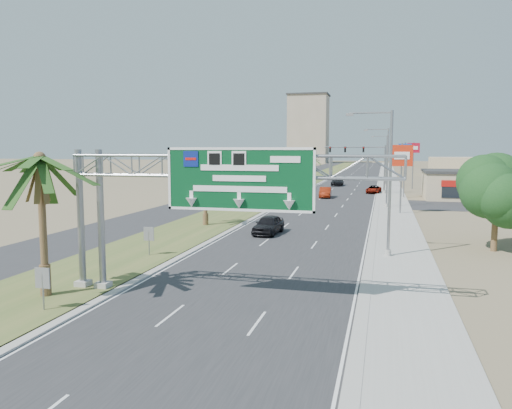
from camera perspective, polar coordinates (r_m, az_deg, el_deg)
The scene contains 30 objects.
ground at distance 16.55m, azimuth -13.54°, elevation -20.49°, with size 600.00×600.00×0.00m, color #8C7A59.
road at distance 123.41m, azimuth 11.09°, elevation 2.83°, with size 12.00×300.00×0.02m, color #28282B.
sidewalk_right at distance 123.21m, azimuth 15.05°, elevation 2.75°, with size 4.00×300.00×0.10m, color #9E9B93.
median_grass at distance 124.38m, azimuth 6.49°, elevation 2.96°, with size 7.00×300.00×0.12m, color #455B28.
opposing_road at distance 125.54m, azimuth 3.32°, elevation 3.00°, with size 8.00×300.00×0.02m, color #28282B.
sign_gantry at distance 24.35m, azimuth -5.17°, elevation 3.13°, with size 16.75×1.24×7.50m.
palm_near at distance 26.56m, azimuth -23.50°, elevation 4.78°, with size 5.70×5.70×8.35m.
palm_row_b at distance 48.01m, azimuth -5.84°, elevation 3.34°, with size 3.99×3.99×5.95m.
palm_row_c at distance 63.22m, azimuth -0.82°, elevation 4.79°, with size 3.99×3.99×6.75m.
palm_row_d at distance 80.76m, azimuth 2.55°, elevation 4.25°, with size 3.99×3.99×5.45m.
palm_row_e at distance 99.40m, azimuth 4.81°, elevation 5.03°, with size 3.99×3.99×6.15m.
palm_row_f at distance 124.12m, azimuth 6.74°, elevation 5.10°, with size 3.99×3.99×5.75m.
streetlight_near at distance 35.09m, azimuth 14.72°, elevation 1.71°, with size 3.27×0.44×10.00m.
streetlight_mid at distance 65.04m, azimuth 14.61°, elevation 3.78°, with size 3.27×0.44×10.00m.
streetlight_far at distance 101.02m, azimuth 14.56°, elevation 4.64°, with size 3.27×0.44×10.00m.
signal_mast at distance 85.01m, azimuth 13.14°, elevation 4.49°, with size 10.28×0.71×8.00m.
store_building at distance 80.56m, azimuth 25.05°, elevation 1.93°, with size 18.00×10.00×4.00m, color tan.
oak_near at distance 39.88m, azimuth 25.82°, elevation 1.58°, with size 4.50×4.50×6.80m.
median_signback_a at distance 24.85m, azimuth -23.20°, elevation -8.06°, with size 0.75×0.08×2.08m.
median_signback_b at distance 35.19m, azimuth -12.14°, elevation -3.54°, with size 0.75×0.08×2.08m.
tower_distant at distance 266.06m, azimuth 6.01°, elevation 8.54°, with size 20.00×16.00×35.00m, color gray.
building_distant_left at distance 180.71m, azimuth -2.37°, elevation 4.99°, with size 24.00×14.00×6.00m, color tan.
building_distant_right at distance 154.77m, azimuth 22.97°, elevation 4.07°, with size 20.00×12.00×5.00m, color tan.
car_left_lane at distance 43.58m, azimuth 1.44°, elevation -2.34°, with size 1.92×4.78×1.63m, color black.
car_mid_lane at distance 76.69m, azimuth 7.92°, elevation 1.37°, with size 1.68×4.81×1.58m, color maroon.
car_right_lane at distance 85.72m, azimuth 13.30°, elevation 1.68°, with size 2.12×4.59×1.28m, color gray.
car_far at distance 101.73m, azimuth 9.28°, elevation 2.58°, with size 2.25×5.54×1.61m, color black.
pole_sign_red_near at distance 58.97m, azimuth 16.32°, elevation 5.00°, with size 2.42×0.50×8.06m.
pole_sign_blue at distance 78.51m, azimuth 16.66°, elevation 5.31°, with size 1.97×1.03×8.38m.
pole_sign_red_far at distance 96.59m, azimuth 17.55°, elevation 5.77°, with size 2.22×0.58×8.68m.
Camera 1 is at (7.08, -12.98, 7.44)m, focal length 35.00 mm.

